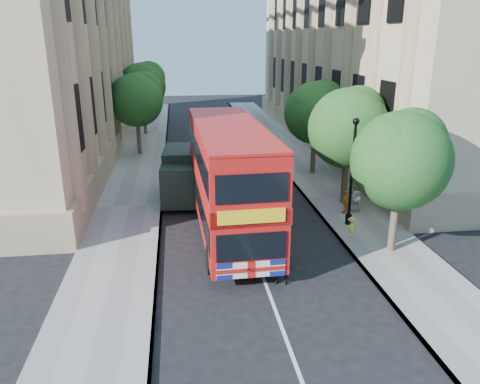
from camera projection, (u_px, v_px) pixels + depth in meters
name	position (u px, v px, depth m)	size (l,w,h in m)	color
ground	(271.00, 299.00, 16.44)	(120.00, 120.00, 0.00)	black
pavement_right	(336.00, 198.00, 26.55)	(3.50, 80.00, 0.12)	gray
pavement_left	(130.00, 207.00, 25.10)	(3.50, 80.00, 0.12)	gray
building_right	(382.00, 33.00, 37.90)	(12.00, 38.00, 18.00)	tan
building_left	(26.00, 33.00, 34.40)	(12.00, 38.00, 18.00)	tan
tree_right_near	(402.00, 155.00, 18.69)	(4.00, 4.00, 6.08)	#473828
tree_right_mid	(349.00, 124.00, 24.27)	(4.20, 4.20, 6.37)	#473828
tree_right_far	(316.00, 109.00, 29.95)	(4.00, 4.00, 6.15)	#473828
tree_left_far	(137.00, 97.00, 34.99)	(4.00, 4.00, 6.30)	#473828
tree_left_back	(143.00, 83.00, 42.43)	(4.20, 4.20, 6.65)	#473828
lamp_post	(352.00, 177.00, 21.92)	(0.32, 0.32, 5.16)	black
double_decker_bus	(230.00, 176.00, 21.12)	(3.18, 10.88, 4.99)	#B00F0C
box_van	(182.00, 177.00, 25.86)	(2.34, 5.05, 2.82)	black
police_constable	(281.00, 259.00, 17.14)	(0.72, 0.47, 1.98)	black
woman_pedestrian	(355.00, 196.00, 24.05)	(0.79, 0.61, 1.62)	beige
child_a	(346.00, 202.00, 23.91)	(0.70, 0.29, 1.19)	orange
child_b	(351.00, 227.00, 21.06)	(0.62, 0.35, 0.95)	#DEDD4B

